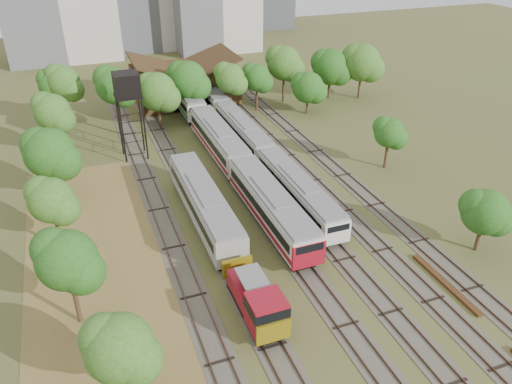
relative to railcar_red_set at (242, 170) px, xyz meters
name	(u,v)px	position (x,y,z in m)	size (l,w,h in m)	color
ground	(392,348)	(2.00, -26.91, -2.02)	(240.00, 240.00, 0.00)	#475123
dry_grass_patch	(123,337)	(-16.00, -18.91, -2.00)	(14.00, 60.00, 0.04)	brown
tracks	(259,191)	(1.33, -1.91, -1.98)	(24.60, 80.00, 0.19)	#4C473D
railcar_red_set	(242,170)	(0.00, 0.00, 0.00)	(3.09, 34.58, 3.82)	black
railcar_green_set	(243,132)	(4.00, 11.03, -0.25)	(2.72, 52.08, 3.36)	black
railcar_rear	(185,97)	(0.00, 27.25, -0.12)	(2.90, 16.08, 3.59)	black
shunter_locomotive	(258,303)	(-6.00, -20.72, -0.35)	(2.67, 8.10, 3.50)	black
old_grey_coach	(204,204)	(-6.00, -5.86, 0.03)	(3.04, 18.00, 3.76)	black
water_tower	(127,87)	(-10.17, 12.11, 7.13)	(3.14, 3.14, 10.85)	black
rail_pile_far	(445,283)	(10.20, -22.51, -1.89)	(0.52, 8.25, 0.27)	#4E2E16
maintenance_shed	(185,83)	(1.00, 31.07, 0.89)	(16.45, 11.55, 7.58)	#372314
tree_band_left	(66,209)	(-18.54, -8.22, 3.52)	(8.06, 65.33, 8.39)	#382616
tree_band_far	(244,74)	(8.49, 22.86, 3.83)	(51.04, 9.69, 9.43)	#382616
tree_band_right	(365,125)	(16.99, 2.12, 2.18)	(5.68, 42.49, 6.49)	#382616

